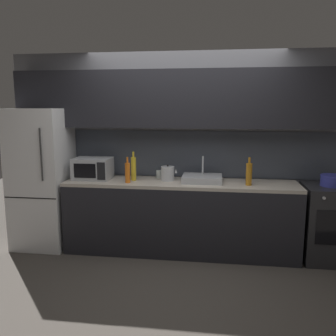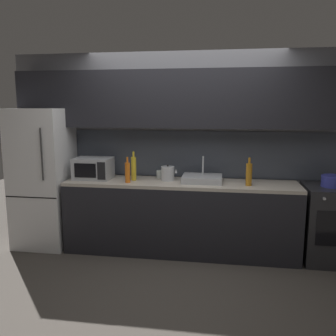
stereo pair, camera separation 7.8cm
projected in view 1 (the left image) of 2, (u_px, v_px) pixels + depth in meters
The scene contains 13 objects.
ground_plane at pixel (171, 286), 3.61m from camera, with size 10.00×10.00×0.00m, color #3D3833.
back_wall at pixel (183, 127), 4.52m from camera, with size 4.58×0.44×2.50m.
counter_run at pixel (180, 217), 4.42m from camera, with size 2.84×0.60×0.90m.
refrigerator at pixel (42, 178), 4.58m from camera, with size 0.68×0.69×1.79m.
oven_range at pixel (329, 223), 4.18m from camera, with size 0.60×0.62×0.90m.
microwave at pixel (93, 168), 4.48m from camera, with size 0.46×0.35×0.27m.
sink_basin at pixel (202, 178), 4.33m from camera, with size 0.48×0.38×0.30m.
kettle at pixel (168, 173), 4.40m from camera, with size 0.20×0.17×0.20m.
wine_bottle_orange at pixel (128, 172), 4.26m from camera, with size 0.06×0.06×0.31m.
wine_bottle_yellow at pixel (134, 168), 4.39m from camera, with size 0.06×0.06×0.36m.
wine_bottle_amber at pixel (249, 174), 4.12m from camera, with size 0.07×0.07×0.33m.
mug_clear at pixel (159, 174), 4.57m from camera, with size 0.07×0.07×0.10m, color silver.
cooking_pot at pixel (332, 181), 4.09m from camera, with size 0.26×0.26×0.13m.
Camera 1 is at (0.42, -3.33, 1.81)m, focal length 37.83 mm.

